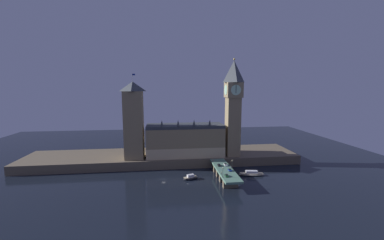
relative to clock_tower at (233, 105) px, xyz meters
The scene contains 17 objects.
ground_plane 77.97m from the clock_tower, 154.31° to the right, with size 400.00×400.00×0.00m, color black.
embankment 72.10m from the clock_tower, 167.52° to the left, with size 220.00×42.00×6.94m.
parliament_hall 47.54m from the clock_tower, behind, with size 60.99×22.97×30.30m.
clock_tower is the anchor object (origin of this frame).
victoria_tower 78.39m from the clock_tower, behind, with size 14.35×14.35×65.06m.
bridge 55.44m from the clock_tower, 114.56° to the right, with size 10.73×46.00×7.13m.
car_northbound_lead 50.30m from the clock_tower, 123.52° to the right, with size 1.91×4.08×1.43m.
car_northbound_trail 62.80m from the clock_tower, 110.38° to the right, with size 2.00×3.85×1.31m.
car_southbound_lead 55.14m from the clock_tower, 108.66° to the right, with size 1.98×3.82×1.30m.
car_southbound_trail 48.71m from the clock_tower, 115.88° to the right, with size 1.92×4.61×1.38m.
pedestrian_near_rail 60.53m from the clock_tower, 114.88° to the right, with size 0.38×0.38×1.75m.
pedestrian_mid_walk 51.41m from the clock_tower, 107.49° to the right, with size 0.38×0.38×1.57m.
pedestrian_far_rail 46.98m from the clock_tower, 139.91° to the right, with size 0.38×0.38×1.78m.
street_lamp_near 62.35m from the clock_tower, 112.90° to the right, with size 1.34×0.60×6.31m.
street_lamp_mid 49.52m from the clock_tower, 106.46° to the right, with size 1.34×0.60×6.05m.
boat_upstream 66.58m from the clock_tower, 141.76° to the right, with size 10.97×6.76×3.32m.
boat_downstream 54.48m from the clock_tower, 77.54° to the right, with size 18.50×7.36×3.47m.
Camera 1 is at (0.87, -153.61, 60.93)m, focal length 22.00 mm.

